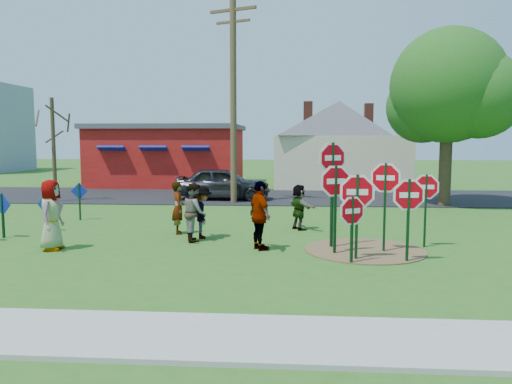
% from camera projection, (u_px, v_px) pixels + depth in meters
% --- Properties ---
extents(ground, '(120.00, 120.00, 0.00)m').
position_uv_depth(ground, '(205.00, 241.00, 14.64)').
color(ground, '#285E1B').
rests_on(ground, ground).
extents(sidewalk, '(22.00, 1.80, 0.08)m').
position_uv_depth(sidewalk, '(121.00, 334.00, 7.49)').
color(sidewalk, '#9E9E99').
rests_on(sidewalk, ground).
extents(road, '(120.00, 7.50, 0.04)m').
position_uv_depth(road, '(243.00, 196.00, 26.04)').
color(road, black).
rests_on(road, ground).
extents(dirt_patch, '(3.20, 3.20, 0.03)m').
position_uv_depth(dirt_patch, '(365.00, 250.00, 13.32)').
color(dirt_patch, brown).
rests_on(dirt_patch, ground).
extents(red_building, '(9.40, 7.69, 3.90)m').
position_uv_depth(red_building, '(169.00, 155.00, 32.67)').
color(red_building, maroon).
rests_on(red_building, ground).
extents(cream_house, '(9.40, 9.40, 6.50)m').
position_uv_depth(cream_house, '(339.00, 140.00, 31.79)').
color(cream_house, beige).
rests_on(cream_house, ground).
extents(stop_sign_a, '(1.18, 0.08, 2.27)m').
position_uv_depth(stop_sign_a, '(357.00, 198.00, 12.17)').
color(stop_sign_a, black).
rests_on(stop_sign_a, ground).
extents(stop_sign_b, '(1.02, 0.54, 3.03)m').
position_uv_depth(stop_sign_b, '(332.00, 168.00, 13.47)').
color(stop_sign_b, black).
rests_on(stop_sign_b, ground).
extents(stop_sign_c, '(1.02, 0.33, 2.50)m').
position_uv_depth(stop_sign_c, '(385.00, 187.00, 13.00)').
color(stop_sign_c, black).
rests_on(stop_sign_c, ground).
extents(stop_sign_d, '(0.95, 0.07, 2.15)m').
position_uv_depth(stop_sign_d, '(426.00, 192.00, 13.62)').
color(stop_sign_d, black).
rests_on(stop_sign_d, ground).
extents(stop_sign_e, '(0.83, 0.47, 1.75)m').
position_uv_depth(stop_sign_e, '(352.00, 216.00, 11.82)').
color(stop_sign_e, black).
rests_on(stop_sign_e, ground).
extents(stop_sign_f, '(1.05, 0.09, 2.16)m').
position_uv_depth(stop_sign_f, '(409.00, 200.00, 11.94)').
color(stop_sign_f, black).
rests_on(stop_sign_f, ground).
extents(stop_sign_g, '(1.08, 0.32, 2.45)m').
position_uv_depth(stop_sign_g, '(335.00, 189.00, 12.77)').
color(stop_sign_g, black).
rests_on(stop_sign_g, ground).
extents(blue_diamond_b, '(0.66, 0.24, 1.36)m').
position_uv_depth(blue_diamond_b, '(3.00, 210.00, 14.98)').
color(blue_diamond_b, black).
rests_on(blue_diamond_b, ground).
extents(blue_diamond_c, '(0.55, 0.17, 1.16)m').
position_uv_depth(blue_diamond_c, '(45.00, 209.00, 16.05)').
color(blue_diamond_c, black).
rests_on(blue_diamond_c, ground).
extents(blue_diamond_d, '(0.62, 0.06, 1.39)m').
position_uv_depth(blue_diamond_d, '(80.00, 197.00, 18.31)').
color(blue_diamond_d, black).
rests_on(blue_diamond_d, ground).
extents(person_a, '(0.64, 0.95, 1.90)m').
position_uv_depth(person_a, '(51.00, 215.00, 13.33)').
color(person_a, '#404086').
rests_on(person_a, ground).
extents(person_b, '(0.56, 0.69, 1.65)m').
position_uv_depth(person_b, '(178.00, 208.00, 15.66)').
color(person_b, '#256955').
rests_on(person_b, ground).
extents(person_c, '(0.85, 0.97, 1.70)m').
position_uv_depth(person_c, '(195.00, 212.00, 14.53)').
color(person_c, brown).
rests_on(person_c, ground).
extents(person_d, '(0.77, 1.10, 1.56)m').
position_uv_depth(person_d, '(203.00, 212.00, 14.94)').
color(person_d, '#38383E').
rests_on(person_d, ground).
extents(person_e, '(0.92, 1.18, 1.87)m').
position_uv_depth(person_e, '(260.00, 216.00, 13.32)').
color(person_e, '#593461').
rests_on(person_e, ground).
extents(person_f, '(1.09, 1.42, 1.50)m').
position_uv_depth(person_f, '(299.00, 207.00, 16.38)').
color(person_f, '#204B2D').
rests_on(person_f, ground).
extents(suv, '(4.62, 1.91, 1.57)m').
position_uv_depth(suv, '(223.00, 183.00, 24.42)').
color(suv, '#2D2D33').
rests_on(suv, road).
extents(utility_pole, '(2.19, 0.93, 9.38)m').
position_uv_depth(utility_pole, '(233.00, 96.00, 22.76)').
color(utility_pole, '#4C3823').
rests_on(utility_pole, ground).
extents(leafy_tree, '(5.50, 5.02, 7.81)m').
position_uv_depth(leafy_tree, '(451.00, 92.00, 21.77)').
color(leafy_tree, '#382819').
rests_on(leafy_tree, ground).
extents(bare_tree_west, '(1.80, 1.80, 4.91)m').
position_uv_depth(bare_tree_west, '(53.00, 135.00, 23.36)').
color(bare_tree_west, '#382819').
rests_on(bare_tree_west, ground).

